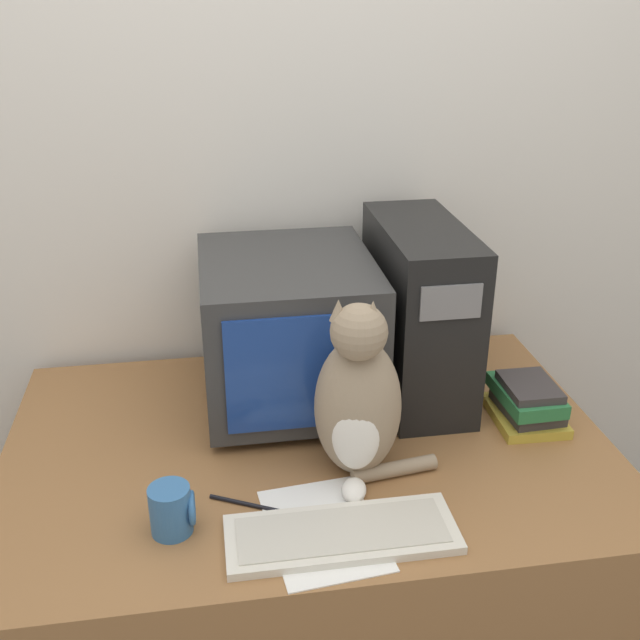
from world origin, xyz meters
TOP-DOWN VIEW (x-y plane):
  - wall_back at (0.00, 1.01)m, footprint 7.00×0.05m
  - desk at (0.00, 0.47)m, footprint 1.40×0.94m
  - crt_monitor at (-0.02, 0.68)m, footprint 0.42×0.49m
  - computer_tower at (0.31, 0.67)m, footprint 0.20×0.46m
  - keyboard at (0.02, 0.13)m, footprint 0.45×0.17m
  - cat at (0.09, 0.34)m, footprint 0.29×0.25m
  - book_stack at (0.54, 0.48)m, footprint 0.16×0.21m
  - pen at (-0.16, 0.26)m, footprint 0.14×0.08m
  - paper_sheet at (-0.02, 0.16)m, footprint 0.24×0.32m
  - mug at (-0.31, 0.20)m, footprint 0.09×0.08m

SIDE VIEW (x-z plane):
  - desk at x=0.00m, z-range 0.00..0.70m
  - paper_sheet at x=-0.02m, z-range 0.70..0.70m
  - pen at x=-0.16m, z-range 0.70..0.71m
  - keyboard at x=0.02m, z-range 0.70..0.72m
  - book_stack at x=0.54m, z-range 0.70..0.81m
  - mug at x=-0.31m, z-range 0.70..0.80m
  - cat at x=0.09m, z-range 0.67..1.09m
  - crt_monitor at x=-0.02m, z-range 0.71..1.08m
  - computer_tower at x=0.31m, z-range 0.70..1.15m
  - wall_back at x=0.00m, z-range 0.00..2.50m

